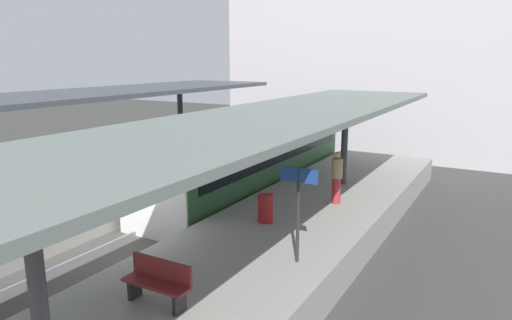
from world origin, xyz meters
The scene contains 15 objects.
ground_plane centered at (0.00, 0.00, 0.00)m, with size 80.00×80.00×0.00m, color #383835.
platform_left centered at (-3.80, 0.00, 0.50)m, with size 4.40×28.00×1.00m, color gray.
platform_right centered at (3.80, 0.00, 0.50)m, with size 4.40×28.00×1.00m, color gray.
track_ballast centered at (0.00, 0.00, 0.10)m, with size 3.20×28.00×0.20m, color #423F3D.
rail_near_side centered at (-0.72, 0.00, 0.27)m, with size 0.08×28.00×0.14m, color slate.
rail_far_side centered at (0.72, 0.00, 0.27)m, with size 0.08×28.00×0.14m, color slate.
commuter_train centered at (0.00, 7.52, 1.73)m, with size 2.78×12.13×3.10m.
canopy_left centered at (-3.80, 1.40, 4.32)m, with size 4.18×21.00×3.45m.
canopy_right centered at (3.80, 1.40, 4.06)m, with size 4.18×21.00×3.18m.
platform_bench centered at (3.63, -2.36, 1.46)m, with size 1.40×0.41×0.86m.
platform_sign centered at (5.14, 0.63, 2.62)m, with size 0.90×0.08×2.21m.
litter_bin centered at (3.24, 2.61, 1.40)m, with size 0.44×0.44×0.80m, color maroon.
passenger_near_bench centered at (4.40, 5.27, 1.88)m, with size 0.36×0.36×1.69m.
passenger_mid_platform centered at (-5.38, 1.22, 1.83)m, with size 0.36×0.36×1.60m.
station_building_backdrop centered at (1.87, 20.00, 5.50)m, with size 18.00×6.00×11.00m, color #B7B2B7.
Camera 1 is at (9.15, -8.39, 5.54)m, focal length 32.30 mm.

